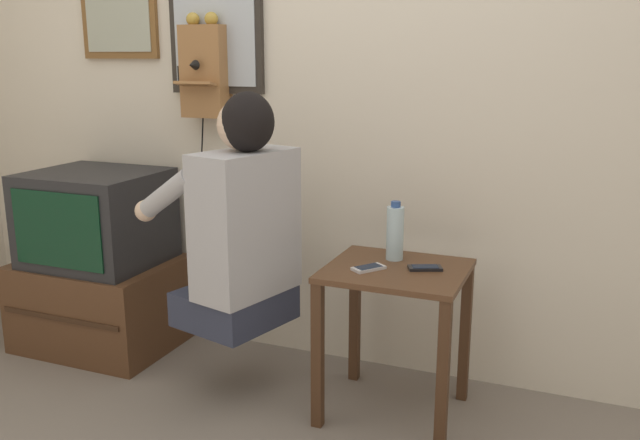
# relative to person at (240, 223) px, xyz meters

# --- Properties ---
(wall_back) EXTENTS (6.80, 0.05, 2.55)m
(wall_back) POSITION_rel_person_xyz_m (0.30, 0.51, 0.54)
(wall_back) COLOR silver
(wall_back) RESTS_ON ground_plane
(side_table) EXTENTS (0.52, 0.47, 0.60)m
(side_table) POSITION_rel_person_xyz_m (0.61, 0.10, -0.27)
(side_table) COLOR #51331E
(side_table) RESTS_ON ground_plane
(person) EXTENTS (0.61, 0.54, 0.93)m
(person) POSITION_rel_person_xyz_m (0.00, 0.00, 0.00)
(person) COLOR #2D3347
(person) RESTS_ON ground_plane
(tv_stand) EXTENTS (0.72, 0.55, 0.42)m
(tv_stand) POSITION_rel_person_xyz_m (-0.88, 0.19, -0.53)
(tv_stand) COLOR #51331E
(tv_stand) RESTS_ON ground_plane
(television) EXTENTS (0.58, 0.52, 0.43)m
(television) POSITION_rel_person_xyz_m (-0.87, 0.19, -0.10)
(television) COLOR #232326
(television) RESTS_ON tv_stand
(wall_phone_antique) EXTENTS (0.25, 0.18, 0.83)m
(wall_phone_antique) POSITION_rel_person_xyz_m (-0.40, 0.43, 0.57)
(wall_phone_antique) COLOR #9E6B3D
(framed_picture) EXTENTS (0.42, 0.03, 0.46)m
(framed_picture) POSITION_rel_person_xyz_m (-0.89, 0.47, 0.85)
(framed_picture) COLOR brown
(wall_mirror) EXTENTS (0.46, 0.03, 0.67)m
(wall_mirror) POSITION_rel_person_xyz_m (-0.36, 0.47, 0.80)
(wall_mirror) COLOR #2D2823
(cell_phone_held) EXTENTS (0.12, 0.14, 0.01)m
(cell_phone_held) POSITION_rel_person_xyz_m (0.52, 0.04, -0.13)
(cell_phone_held) COLOR silver
(cell_phone_held) RESTS_ON side_table
(cell_phone_spare) EXTENTS (0.14, 0.10, 0.01)m
(cell_phone_spare) POSITION_rel_person_xyz_m (0.71, 0.12, -0.13)
(cell_phone_spare) COLOR black
(cell_phone_spare) RESTS_ON side_table
(water_bottle) EXTENTS (0.07, 0.07, 0.23)m
(water_bottle) POSITION_rel_person_xyz_m (0.57, 0.20, -0.03)
(water_bottle) COLOR silver
(water_bottle) RESTS_ON side_table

